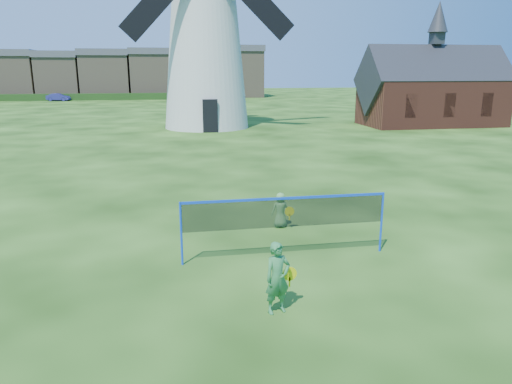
{
  "coord_description": "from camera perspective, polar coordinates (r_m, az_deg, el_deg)",
  "views": [
    {
      "loc": [
        -1.89,
        -11.06,
        4.51
      ],
      "look_at": [
        0.2,
        0.5,
        1.5
      ],
      "focal_mm": 33.61,
      "sensor_mm": 36.0,
      "label": 1
    }
  ],
  "objects": [
    {
      "name": "player_boy",
      "position": [
        14.05,
        2.93,
        -2.16
      ],
      "size": [
        0.62,
        0.4,
        1.04
      ],
      "rotation": [
        0.0,
        0.0,
        3.18
      ],
      "color": "#5DA54F",
      "rests_on": "ground"
    },
    {
      "name": "hedge",
      "position": [
        79.74,
        -25.25,
        10.14
      ],
      "size": [
        62.0,
        0.8,
        1.0
      ],
      "primitive_type": "cube",
      "color": "#193814",
      "rests_on": "ground"
    },
    {
      "name": "windmill",
      "position": [
        38.81,
        -6.1,
        17.89
      ],
      "size": [
        12.8,
        6.6,
        19.14
      ],
      "color": "silver",
      "rests_on": "ground"
    },
    {
      "name": "chapel",
      "position": [
        42.76,
        20.23,
        11.15
      ],
      "size": [
        11.57,
        5.61,
        9.78
      ],
      "color": "brown",
      "rests_on": "ground"
    },
    {
      "name": "terraced_houses",
      "position": [
        84.78,
        -22.38,
        12.92
      ],
      "size": [
        66.08,
        8.4,
        8.38
      ],
      "color": "#8D775E",
      "rests_on": "ground"
    },
    {
      "name": "badminton_net",
      "position": [
        11.59,
        3.5,
        -2.57
      ],
      "size": [
        5.05,
        0.05,
        1.55
      ],
      "color": "blue",
      "rests_on": "ground"
    },
    {
      "name": "player_girl",
      "position": [
        9.17,
        2.59,
        -10.18
      ],
      "size": [
        0.71,
        0.47,
        1.4
      ],
      "rotation": [
        0.0,
        0.0,
        0.28
      ],
      "color": "#327D43",
      "rests_on": "ground"
    },
    {
      "name": "ground",
      "position": [
        12.09,
        -0.52,
        -7.53
      ],
      "size": [
        220.0,
        220.0,
        0.0
      ],
      "primitive_type": "plane",
      "color": "black",
      "rests_on": "ground"
    },
    {
      "name": "car_right",
      "position": [
        77.98,
        -22.47,
        10.39
      ],
      "size": [
        3.47,
        1.74,
        1.09
      ],
      "primitive_type": "imported",
      "rotation": [
        0.0,
        0.0,
        1.39
      ],
      "color": "navy",
      "rests_on": "ground"
    }
  ]
}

